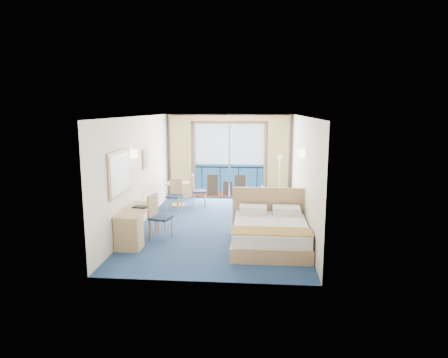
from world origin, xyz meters
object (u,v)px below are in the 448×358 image
armchair (274,197)px  desk (131,229)px  desk_chair (157,214)px  table_chair_a (196,189)px  bed (270,232)px  nightstand (292,218)px  floor_lamp (280,168)px  table_chair_b (175,193)px  round_table (178,188)px

armchair → desk: (-3.12, -3.73, 0.09)m
desk_chair → table_chair_a: (0.42, 3.00, -0.03)m
desk → bed: bearing=5.9°
desk → desk_chair: 0.77m
table_chair_a → nightstand: bearing=-136.4°
floor_lamp → desk_chair: size_ratio=1.49×
desk → table_chair_b: size_ratio=1.71×
nightstand → desk_chair: (-3.08, -0.94, 0.29)m
armchair → desk_chair: desk_chair is taller
desk_chair → round_table: bearing=16.6°
desk → table_chair_a: (0.84, 3.63, 0.13)m
armchair → table_chair_b: 2.89m
bed → table_chair_b: 3.83m
desk_chair → floor_lamp: bearing=-25.7°
round_table → table_chair_a: bearing=-3.5°
desk_chair → round_table: (-0.15, 3.04, -0.03)m
armchair → round_table: (-2.85, -0.06, 0.22)m
desk → round_table: (0.27, 3.67, 0.13)m
armchair → desk: bearing=44.3°
round_table → table_chair_b: (0.03, -0.57, -0.02)m
round_table → desk_chair: bearing=-87.2°
nightstand → armchair: bearing=99.9°
desk → table_chair_a: bearing=77.0°
nightstand → round_table: 3.85m
table_chair_b → nightstand: bearing=-17.5°
bed → round_table: bed is taller
desk → armchair: bearing=50.1°
armchair → table_chair_a: bearing=-3.4°
bed → table_chair_b: bed is taller
bed → table_chair_b: size_ratio=2.26×
nightstand → table_chair_a: 3.37m
bed → round_table: bearing=128.2°
armchair → round_table: bearing=-4.6°
round_table → table_chair_a: size_ratio=0.82×
floor_lamp → table_chair_a: size_ratio=1.56×
nightstand → round_table: bearing=147.0°
table_chair_a → table_chair_b: table_chair_a is taller
bed → table_chair_a: size_ratio=2.15×
nightstand → bed: bearing=-114.4°
floor_lamp → table_chair_a: bearing=-168.8°
floor_lamp → table_chair_a: 2.58m
bed → nightstand: (0.58, 1.27, -0.03)m
nightstand → desk_chair: size_ratio=0.55×
table_chair_b → floor_lamp: bearing=26.9°
table_chair_a → bed: bearing=-156.6°
floor_lamp → desk: (-3.30, -4.12, -0.72)m
bed → desk: (-2.92, -0.30, 0.10)m
table_chair_b → table_chair_a: bearing=53.4°
armchair → desk_chair: size_ratio=0.69×
nightstand → desk: 3.84m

